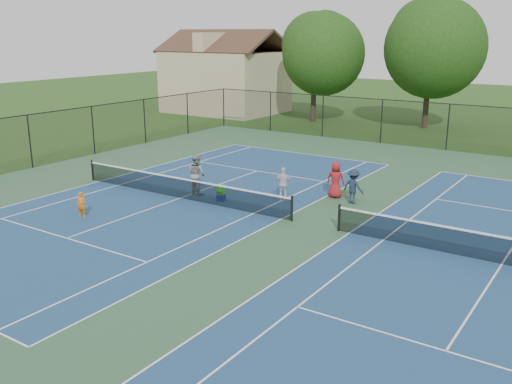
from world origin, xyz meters
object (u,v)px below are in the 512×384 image
Objects in this scene: ball_crate at (221,198)px; ball_hopper at (221,190)px; tree_back_a at (315,49)px; clapboard_house at (226,79)px; instructor at (197,174)px; bystander_a at (283,184)px; bystander_c at (336,180)px; bystander_b at (353,187)px; tree_back_b at (431,43)px; child_player at (82,205)px.

ball_crate is 0.36m from ball_hopper.
tree_back_a is 25.17m from ball_hopper.
clapboard_house reaches higher than instructor.
bystander_a is 0.91× the size of bystander_c.
ball_crate is at bearing 27.12° from bystander_c.
clapboard_house is 30.36m from bystander_a.
ball_crate is at bearing 39.62° from bystander_b.
bystander_b is at bearing 29.88° from ball_crate.
bystander_c is 4.08× the size of ball_hopper.
instructor is 6.50m from bystander_c.
clapboard_house is 6.36× the size of bystander_c.
tree_back_a is at bearing 108.55° from ball_hopper.
tree_back_a is 0.85× the size of clapboard_house.
tree_back_b is at bearing 12.53° from tree_back_a.
instructor is 1.76m from ball_hopper.
bystander_c reaches higher than bystander_b.
ball_hopper is (-2.30, -1.66, -0.25)m from bystander_a.
instructor is (-2.86, -24.96, -5.64)m from tree_back_b.
instructor is at bearing 168.96° from ball_crate.
ball_hopper is (-1.19, -25.28, -6.08)m from tree_back_b.
tree_back_b reaches higher than bystander_c.
bystander_c is (1.77, 1.72, 0.08)m from bystander_a.
clapboard_house is 30.26m from ball_crate.
tree_back_a reaches higher than ball_hopper.
clapboard_house is 30.23m from ball_hopper.
clapboard_house reaches higher than bystander_b.
tree_back_b is at bearing 3.01° from clapboard_house.
tree_back_b reaches higher than bystander_b.
bystander_b is at bearing 29.88° from ball_hopper.
child_player is 6.11m from ball_crate.
bystander_a is 4.46× the size of ball_crate.
tree_back_a is 24.30m from instructor.
bystander_a is at bearing -48.36° from clapboard_house.
bystander_b is at bearing -79.93° from tree_back_b.
tree_back_a is 5.94× the size of bystander_a.
clapboard_house reaches higher than bystander_c.
instructor is at bearing -14.62° from bystander_a.
ball_hopper is at bearing 32.92° from child_player.
ball_hopper is at bearing -92.69° from tree_back_b.
child_player is at bearing -123.38° from ball_crate.
ball_hopper reaches higher than ball_crate.
tree_back_b is at bearing 87.31° from ball_hopper.
ball_crate is (3.35, 5.09, -0.38)m from child_player.
instructor reaches higher than bystander_a.
tree_back_b is at bearing 57.80° from child_player.
tree_back_a is 10.47m from clapboard_house.
clapboard_house is 25.92× the size of ball_hopper.
tree_back_a reaches higher than bystander_a.
tree_back_b reaches higher than ball_crate.
tree_back_a is 23.76m from bystander_c.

